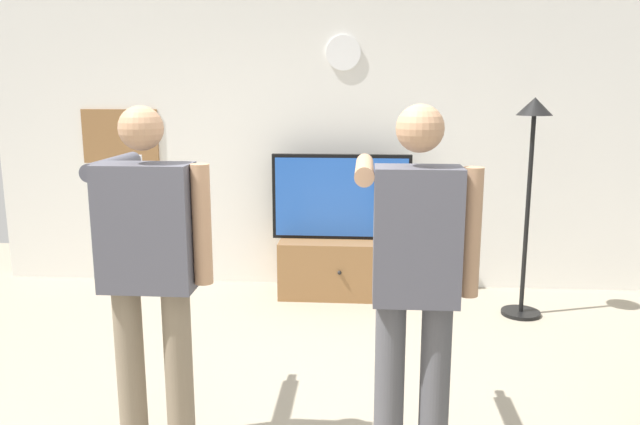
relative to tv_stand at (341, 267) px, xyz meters
The scene contains 8 objects.
back_wall 1.15m from the tv_stand, 109.04° to the left, with size 6.40×0.10×2.70m, color silver.
tv_stand is the anchor object (origin of this frame).
television 0.64m from the tv_stand, 90.00° to the left, with size 1.24×0.07×0.77m.
wall_clock 1.93m from the tv_stand, 90.00° to the left, with size 0.31×0.31×0.03m, color white.
framed_picture 2.42m from the tv_stand, behind, with size 0.73×0.04×0.51m, color olive.
floor_lamp 1.88m from the tv_stand, 14.72° to the right, with size 0.32×0.32×1.79m.
person_standing_nearer_lamp 2.81m from the tv_stand, 107.87° to the right, with size 0.63×0.78×1.78m.
person_standing_nearer_couch 2.84m from the tv_stand, 80.66° to the right, with size 0.56×0.78×1.80m.
Camera 1 is at (0.33, -2.79, 1.86)m, focal length 34.52 mm.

